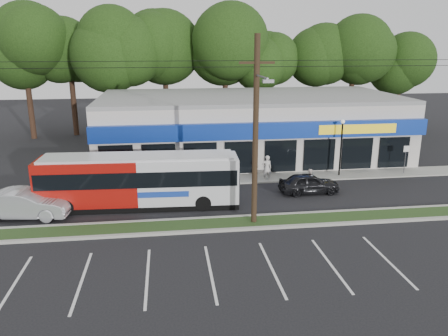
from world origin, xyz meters
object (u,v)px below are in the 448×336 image
Objects in this scene: car_dark at (309,183)px; pedestrian_a at (267,168)px; metrobus at (139,180)px; pedestrian_b at (309,180)px; sign_post at (406,155)px; car_silver at (25,204)px; utility_pole at (253,126)px; lamp_post at (341,141)px.

pedestrian_a is at bearing 34.34° from car_dark.
metrobus reaches higher than pedestrian_b.
metrobus is 11.21m from pedestrian_b.
sign_post reaches higher than pedestrian_b.
car_silver is 15.87m from pedestrian_a.
car_dark is at bearing -76.87° from car_silver.
utility_pole is 8.13m from car_dark.
pedestrian_a reaches higher than car_dark.
car_dark is 0.79× the size of car_silver.
lamp_post is 5.84m from pedestrian_a.
utility_pole is 33.54× the size of pedestrian_b.
sign_post is (5.00, -0.23, -1.12)m from lamp_post.
car_silver is at bearing -168.50° from metrobus.
pedestrian_a is at bearing 27.17° from metrobus.
car_dark is 17.34m from car_silver.
lamp_post is 0.85× the size of car_silver.
utility_pole is 22.47× the size of sign_post.
utility_pole is at bearing -27.73° from metrobus.
utility_pole reaches higher than sign_post.
utility_pole reaches higher than pedestrian_a.
utility_pole is 4.20× the size of metrobus.
car_dark is at bearing 7.78° from metrobus.
metrobus is 9.63m from pedestrian_a.
lamp_post is at bearing -69.09° from car_silver.
metrobus is at bearing 25.31° from pedestrian_a.
car_silver is (-20.63, -5.30, -1.85)m from lamp_post.
metrobus is at bearing -168.07° from sign_post.
car_dark is at bearing 74.46° from pedestrian_b.
pedestrian_b is (-8.23, -2.57, -0.81)m from sign_post.
sign_post is 8.66m from pedestrian_b.
utility_pole reaches higher than lamp_post.
pedestrian_a is (-10.57, -0.07, -0.62)m from sign_post.
lamp_post is 14.96m from metrobus.
car_silver reaches higher than pedestrian_b.
pedestrian_b is at bearing 45.76° from utility_pole.
utility_pole reaches higher than pedestrian_b.
lamp_post reaches higher than sign_post.
lamp_post is (8.17, 7.87, -2.74)m from utility_pole.
car_silver is at bearing 168.33° from utility_pole.
utility_pole is 8.01m from metrobus.
pedestrian_b is at bearing -162.62° from sign_post.
lamp_post is 5.15m from car_dark.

